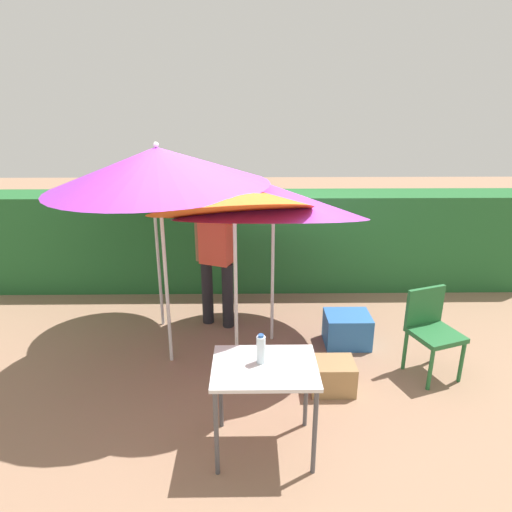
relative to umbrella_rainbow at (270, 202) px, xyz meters
name	(u,v)px	position (x,y,z in m)	size (l,w,h in m)	color
ground_plane	(256,361)	(-0.15, -0.48, -1.65)	(24.00, 24.00, 0.00)	#937056
hedge_row	(254,240)	(-0.15, 1.64, -0.94)	(8.00, 0.70, 1.41)	#23602D
umbrella_rainbow	(270,202)	(0.00, 0.00, 0.00)	(2.09, 2.11, 2.05)	silver
umbrella_orange	(230,198)	(-0.39, -0.63, 0.18)	(1.57, 1.54, 2.22)	silver
umbrella_yellow	(152,173)	(-1.30, 0.38, 0.25)	(1.51, 1.51, 2.10)	silver
umbrella_navy	(158,167)	(-1.07, -0.45, 0.43)	(2.10, 2.09, 2.31)	silver
person_vendor	(216,254)	(-0.62, 0.38, -0.71)	(0.54, 0.34, 1.88)	black
chair_plastic	(431,327)	(1.61, -0.69, -1.13)	(0.56, 0.56, 0.89)	#236633
cooler_box	(347,329)	(0.89, -0.13, -1.46)	(0.51, 0.41, 0.37)	#2D6BB7
crate_cardboard	(332,376)	(0.58, -0.98, -1.49)	(0.42, 0.33, 0.30)	#9E7A4C
folding_table	(265,376)	(-0.10, -1.75, -0.97)	(0.80, 0.60, 0.77)	#4C4C51
bottle_water	(261,349)	(-0.13, -1.70, -0.76)	(0.07, 0.07, 0.24)	silver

